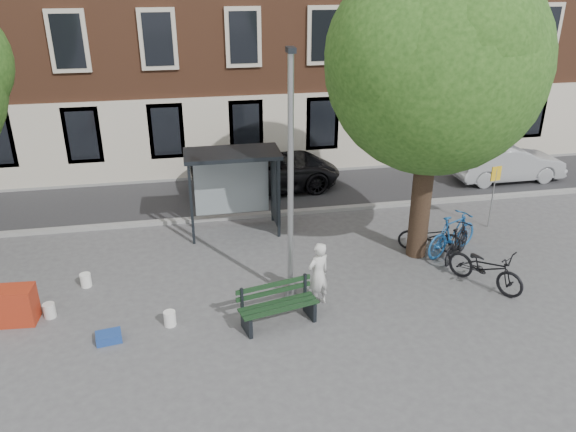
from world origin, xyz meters
The scene contains 21 objects.
ground centered at (0.00, 0.00, 0.00)m, with size 90.00×90.00×0.00m, color #4C4C4F.
road centered at (0.00, 7.00, 0.01)m, with size 40.00×4.00×0.01m, color #28282B.
curb_near centered at (0.00, 5.00, 0.06)m, with size 40.00×0.25×0.12m, color gray.
curb_far centered at (0.00, 9.00, 0.06)m, with size 40.00×0.25×0.12m, color gray.
lamppost centered at (0.00, 0.00, 2.78)m, with size 0.28×0.35×6.11m.
tree_right centered at (4.01, 1.38, 5.62)m, with size 5.76×5.60×8.20m.
bus_shelter centered at (-0.61, 4.11, 1.92)m, with size 2.85×1.45×2.62m.
painter centered at (0.59, -0.52, 0.84)m, with size 0.61×0.40×1.68m, color silver.
bench centered at (-0.51, -1.12, 0.44)m, with size 1.94×1.00×0.96m.
bike_a centered at (4.45, 1.64, 0.47)m, with size 0.63×1.79×0.94m, color black.
bike_b centered at (5.01, 1.38, 0.62)m, with size 0.58×2.06×1.24m, color #1C569A.
bike_c centered at (5.04, -0.50, 0.55)m, with size 0.73×2.10×1.10m, color black.
bike_d centered at (5.01, 1.04, 0.52)m, with size 0.49×1.75×1.05m, color black.
car_dark centered at (0.54, 7.48, 0.76)m, with size 2.53×5.49×1.52m, color black.
car_silver centered at (9.83, 6.65, 0.71)m, with size 1.49×4.28×1.41m, color #AAADB2.
red_stand centered at (-6.51, 0.05, 0.45)m, with size 0.90×0.60×0.90m, color #A22B15.
blue_crate centered at (-4.34, -1.11, 0.10)m, with size 0.55×0.40×0.20m, color navy.
bucket_a centered at (-3.00, -0.75, 0.18)m, with size 0.28×0.28×0.36m, color white.
bucket_b centered at (-5.81, 0.12, 0.18)m, with size 0.28×0.28×0.36m, color silver.
bucket_c centered at (-5.16, 1.43, 0.18)m, with size 0.28×0.28×0.36m, color white.
notice_sign centered at (7.00, 2.82, 1.50)m, with size 0.35×0.09×2.04m.
Camera 1 is at (-2.33, -11.98, 7.69)m, focal length 35.00 mm.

